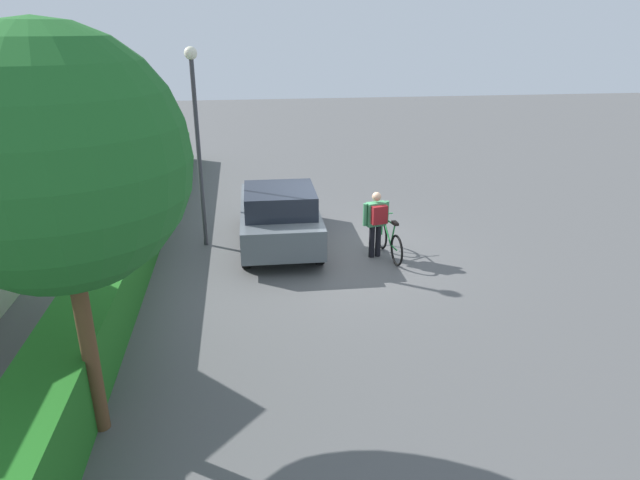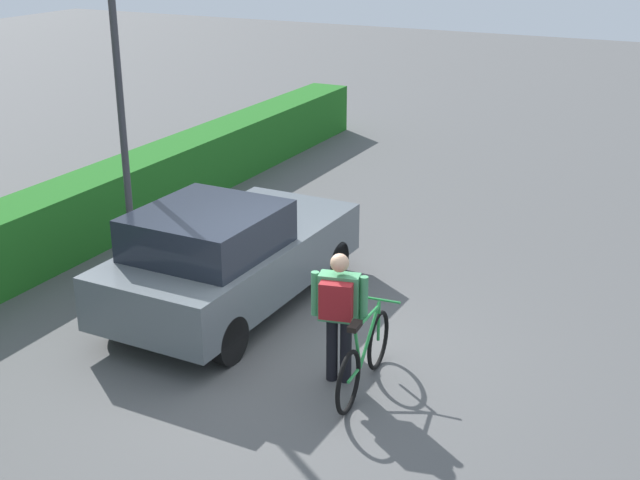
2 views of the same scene
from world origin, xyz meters
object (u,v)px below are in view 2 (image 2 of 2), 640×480
object	(u,v)px
parked_car_near	(228,255)
street_lamp	(118,76)
person_rider	(339,307)
bicycle	(364,357)

from	to	relation	value
parked_car_near	street_lamp	world-z (taller)	street_lamp
person_rider	street_lamp	distance (m)	4.56
bicycle	person_rider	bearing A→B (deg)	89.69
bicycle	street_lamp	size ratio (longest dim) A/B	0.37
parked_car_near	bicycle	world-z (taller)	parked_car_near
bicycle	street_lamp	bearing A→B (deg)	72.50
parked_car_near	street_lamp	xyz separation A→B (m)	(0.25, 1.78, 2.15)
bicycle	street_lamp	world-z (taller)	street_lamp
parked_car_near	person_rider	bearing A→B (deg)	-116.93
bicycle	person_rider	size ratio (longest dim) A/B	1.11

